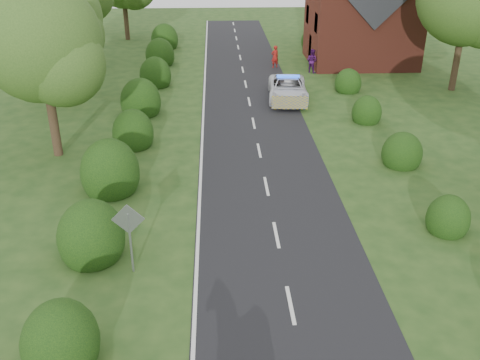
{
  "coord_description": "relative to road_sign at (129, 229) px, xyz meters",
  "views": [
    {
      "loc": [
        -2.15,
        -12.79,
        10.59
      ],
      "look_at": [
        -1.25,
        6.07,
        1.3
      ],
      "focal_mm": 40.0,
      "sensor_mm": 36.0,
      "label": 1
    }
  ],
  "objects": [
    {
      "name": "ground",
      "position": [
        5.0,
        -2.0,
        -1.65
      ],
      "size": [
        120.0,
        120.0,
        0.0
      ],
      "primitive_type": "plane",
      "color": "#234519"
    },
    {
      "name": "road",
      "position": [
        5.0,
        13.0,
        -1.64
      ],
      "size": [
        6.0,
        70.0,
        0.02
      ],
      "primitive_type": "cube",
      "color": "black",
      "rests_on": "ground"
    },
    {
      "name": "road_markings",
      "position": [
        3.4,
        10.93,
        -1.63
      ],
      "size": [
        4.96,
        70.0,
        0.01
      ],
      "color": "white",
      "rests_on": "road"
    },
    {
      "name": "hedgerow_left",
      "position": [
        -1.51,
        9.69,
        -0.91
      ],
      "size": [
        2.75,
        50.41,
        3.0
      ],
      "color": "black",
      "rests_on": "ground"
    },
    {
      "name": "hedgerow_right",
      "position": [
        11.6,
        9.21,
        -1.1
      ],
      "size": [
        2.1,
        45.78,
        2.1
      ],
      "color": "black",
      "rests_on": "ground"
    },
    {
      "name": "tree_left_a",
      "position": [
        -4.75,
        9.86,
        3.69
      ],
      "size": [
        5.74,
        5.6,
        8.38
      ],
      "color": "#332316",
      "rests_on": "ground"
    },
    {
      "name": "tree_left_b",
      "position": [
        -6.25,
        17.86,
        3.39
      ],
      "size": [
        5.74,
        5.6,
        8.07
      ],
      "color": "#332316",
      "rests_on": "ground"
    },
    {
      "name": "road_sign",
      "position": [
        0.0,
        0.0,
        0.0
      ],
      "size": [
        1.06,
        0.08,
        2.53
      ],
      "color": "gray",
      "rests_on": "ground"
    },
    {
      "name": "house",
      "position": [
        14.49,
        28.0,
        2.13
      ],
      "size": [
        8.0,
        7.4,
        9.17
      ],
      "color": "maroon",
      "rests_on": "ground"
    },
    {
      "name": "police_van",
      "position": [
        7.5,
        18.36,
        -0.93
      ],
      "size": [
        2.82,
        5.44,
        1.6
      ],
      "rotation": [
        0.0,
        0.0,
        -0.08
      ],
      "color": "silver",
      "rests_on": "ground"
    },
    {
      "name": "pedestrian_red",
      "position": [
        7.54,
        26.58,
        -0.79
      ],
      "size": [
        0.74,
        0.64,
        1.72
      ],
      "primitive_type": "imported",
      "rotation": [
        0.0,
        0.0,
        3.57
      ],
      "color": "maroon",
      "rests_on": "ground"
    },
    {
      "name": "pedestrian_purple",
      "position": [
        10.17,
        24.99,
        -0.77
      ],
      "size": [
        1.09,
        1.07,
        1.77
      ],
      "primitive_type": "imported",
      "rotation": [
        0.0,
        0.0,
        2.43
      ],
      "color": "#41114E",
      "rests_on": "ground"
    }
  ]
}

